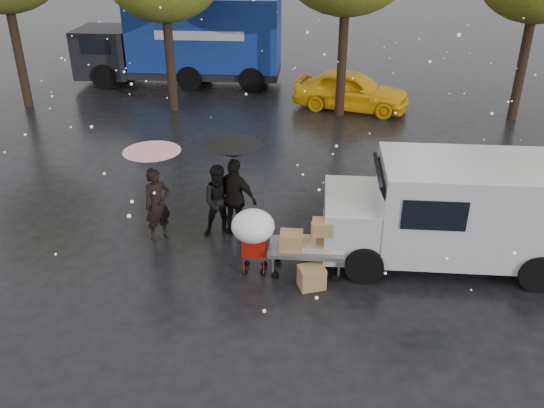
# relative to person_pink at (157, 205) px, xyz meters

# --- Properties ---
(ground) EXTENTS (90.00, 90.00, 0.00)m
(ground) POSITION_rel_person_pink_xyz_m (1.65, -0.99, -0.84)
(ground) COLOR black
(ground) RESTS_ON ground
(person_pink) EXTENTS (0.72, 0.71, 1.68)m
(person_pink) POSITION_rel_person_pink_xyz_m (0.00, 0.00, 0.00)
(person_pink) COLOR black
(person_pink) RESTS_ON ground
(person_middle) EXTENTS (0.94, 0.81, 1.68)m
(person_middle) POSITION_rel_person_pink_xyz_m (1.34, 0.29, -0.00)
(person_middle) COLOR black
(person_middle) RESTS_ON ground
(person_black) EXTENTS (1.15, 0.86, 1.82)m
(person_black) POSITION_rel_person_pink_xyz_m (1.67, 0.34, 0.07)
(person_black) COLOR black
(person_black) RESTS_ON ground
(umbrella_pink) EXTENTS (1.21, 1.21, 2.10)m
(umbrella_pink) POSITION_rel_person_pink_xyz_m (-0.00, -0.00, 1.10)
(umbrella_pink) COLOR #4C4C4C
(umbrella_pink) RESTS_ON ground
(umbrella_black) EXTENTS (1.22, 1.22, 2.17)m
(umbrella_black) POSITION_rel_person_pink_xyz_m (1.67, 0.34, 1.17)
(umbrella_black) COLOR #4C4C4C
(umbrella_black) RESTS_ON ground
(vendor_cart) EXTENTS (1.52, 0.80, 1.27)m
(vendor_cart) POSITION_rel_person_pink_xyz_m (3.37, -1.06, -0.11)
(vendor_cart) COLOR slate
(vendor_cart) RESTS_ON ground
(shopping_cart) EXTENTS (0.84, 0.84, 1.46)m
(shopping_cart) POSITION_rel_person_pink_xyz_m (2.25, -1.28, 0.22)
(shopping_cart) COLOR #B5140A
(shopping_cart) RESTS_ON ground
(white_van) EXTENTS (4.91, 2.18, 2.20)m
(white_van) POSITION_rel_person_pink_xyz_m (6.24, -0.33, 0.32)
(white_van) COLOR silver
(white_van) RESTS_ON ground
(blue_truck) EXTENTS (8.30, 2.60, 3.50)m
(blue_truck) POSITION_rel_person_pink_xyz_m (-2.12, 12.66, 0.92)
(blue_truck) COLOR navy
(blue_truck) RESTS_ON ground
(box_ground_near) EXTENTS (0.59, 0.53, 0.44)m
(box_ground_near) POSITION_rel_person_pink_xyz_m (3.41, -1.58, -0.62)
(box_ground_near) COLOR brown
(box_ground_near) RESTS_ON ground
(box_ground_far) EXTENTS (0.47, 0.39, 0.34)m
(box_ground_far) POSITION_rel_person_pink_xyz_m (3.78, -0.41, -0.67)
(box_ground_far) COLOR brown
(box_ground_far) RESTS_ON ground
(yellow_taxi) EXTENTS (4.43, 2.69, 1.41)m
(yellow_taxi) POSITION_rel_person_pink_xyz_m (4.57, 9.67, -0.14)
(yellow_taxi) COLOR yellow
(yellow_taxi) RESTS_ON ground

